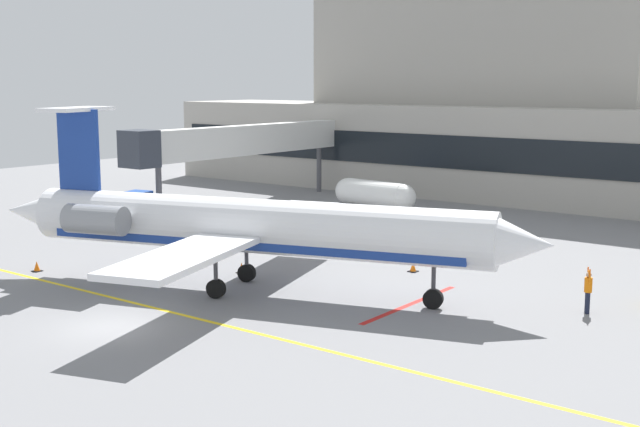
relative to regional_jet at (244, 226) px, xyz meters
name	(u,v)px	position (x,y,z in m)	size (l,w,h in m)	color
ground	(112,328)	(-0.32, -7.74, -3.26)	(120.00, 120.00, 0.11)	slate
terminal_building	(478,117)	(-6.90, 38.27, 3.66)	(64.01, 11.55, 18.53)	#ADA89E
jet_bridge_west	(236,142)	(-19.00, 19.77, 2.04)	(2.40, 23.46, 6.62)	silver
regional_jet	(244,226)	(0.00, 0.00, 0.00)	(27.78, 20.27, 8.75)	white
baggage_tug	(147,207)	(-19.67, 10.94, -2.26)	(4.32, 2.50, 2.07)	#1E4CB2
fuel_tank	(374,194)	(-8.46, 24.07, -1.84)	(7.51, 2.66, 2.43)	white
marshaller	(588,290)	(14.58, 6.24, -2.17)	(0.49, 0.76, 2.03)	#191E33
safety_cone_alpha	(163,271)	(-5.57, -0.25, -2.96)	(0.47, 0.47, 0.55)	orange
safety_cone_bravo	(242,268)	(-2.66, 2.66, -2.96)	(0.47, 0.47, 0.55)	orange
safety_cone_charlie	(37,267)	(-11.62, -3.73, -2.96)	(0.47, 0.47, 0.55)	orange
safety_cone_delta	(413,267)	(4.42, 8.42, -2.96)	(0.47, 0.47, 0.55)	orange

